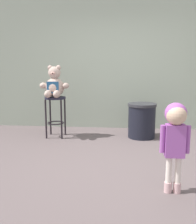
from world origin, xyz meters
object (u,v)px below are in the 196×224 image
object	(u,v)px
child_walking	(175,128)
trash_bin	(142,120)
teddy_bear	(54,85)
bar_stool_with_teddy	(55,108)

from	to	relation	value
child_walking	trash_bin	size ratio (longest dim) A/B	1.47
teddy_bear	child_walking	size ratio (longest dim) A/B	0.61
bar_stool_with_teddy	trash_bin	distance (m)	1.66
child_walking	trash_bin	bearing A→B (deg)	-27.55
bar_stool_with_teddy	teddy_bear	size ratio (longest dim) A/B	1.32
child_walking	bar_stool_with_teddy	bearing A→B (deg)	9.05
teddy_bear	trash_bin	world-z (taller)	teddy_bear
teddy_bear	bar_stool_with_teddy	bearing A→B (deg)	90.00
teddy_bear	child_walking	xyz separation A→B (m)	(1.81, -2.05, -0.30)
bar_stool_with_teddy	teddy_bear	distance (m)	0.44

